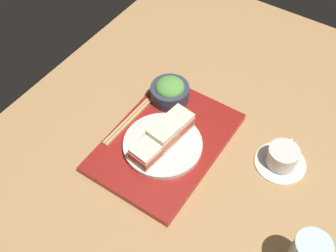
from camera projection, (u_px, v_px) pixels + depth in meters
ground_plane at (186, 141)px, 117.10cm from camera, size 140.00×100.00×3.00cm
serving_tray at (165, 142)px, 113.73cm from camera, size 40.33×28.28×2.09cm
sandwich_plate at (163, 145)px, 111.02cm from camera, size 21.29×21.29×1.42cm
sandwich_near at (179, 122)px, 111.29cm from camera, size 7.58×7.09×5.67cm
sandwich_middle at (163, 136)px, 108.13cm from camera, size 7.57×7.21×5.99cm
sandwich_far at (146, 153)px, 105.67cm from camera, size 7.51×7.17×4.51cm
salad_bowl at (170, 91)px, 120.10cm from camera, size 11.29×11.29×6.91cm
chopsticks_pair at (128, 121)px, 116.59cm from camera, size 19.99×2.31×0.70cm
coffee_cup at (282, 157)px, 108.67cm from camera, size 13.69×13.69×5.95cm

